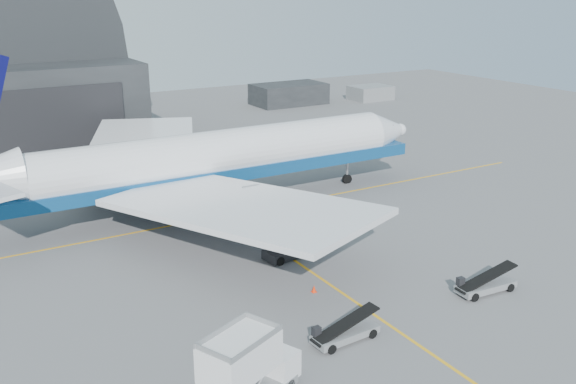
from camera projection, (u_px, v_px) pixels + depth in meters
ground at (340, 292)px, 48.96m from camera, size 200.00×200.00×0.00m
taxi_lines at (262, 238)px, 59.34m from camera, size 80.00×42.12×0.02m
distant_bldg_a at (289, 104)px, 126.35m from camera, size 14.00×8.00×4.00m
distant_bldg_b at (370, 100)px, 131.29m from camera, size 8.00×6.00×2.80m
airliner at (202, 160)px, 65.40m from camera, size 53.73×52.10×18.86m
catering_truck at (247, 371)px, 34.95m from camera, size 6.98×4.84×4.51m
pushback_tug at (286, 251)px, 54.88m from camera, size 3.81×2.55×1.65m
belt_loader_a at (344, 333)px, 42.04m from camera, size 5.06×2.01×1.91m
belt_loader_b at (485, 285)px, 48.71m from camera, size 5.23×2.10×1.97m
traffic_cone at (314, 289)px, 48.84m from camera, size 0.37×0.37×0.54m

